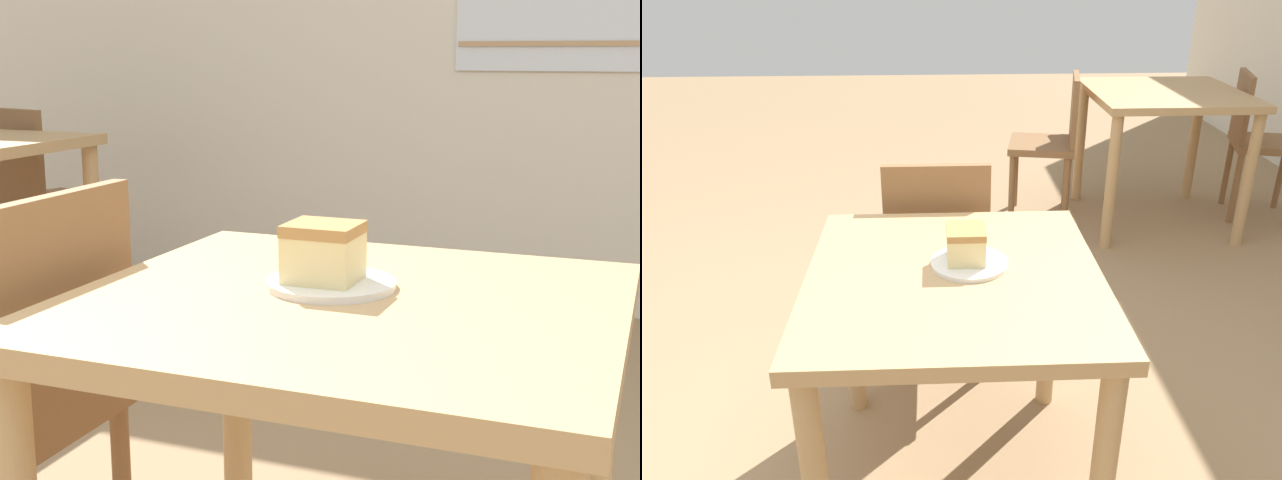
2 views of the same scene
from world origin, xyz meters
TOP-DOWN VIEW (x-y plane):
  - dining_table_near at (-0.05, 0.44)m, footprint 0.82×0.77m
  - chair_near_window at (-0.64, 0.40)m, footprint 0.37×0.37m
  - chair_far_opposite at (-2.10, 2.30)m, footprint 0.46×0.46m
  - plate at (-0.09, 0.48)m, footprint 0.20×0.20m
  - cake_slice at (-0.10, 0.47)m, footprint 0.11×0.10m

SIDE VIEW (x-z plane):
  - chair_near_window at x=-0.64m, z-range 0.05..0.91m
  - chair_far_opposite at x=-2.10m, z-range 0.05..0.91m
  - dining_table_near at x=-0.05m, z-range 0.24..0.96m
  - plate at x=-0.09m, z-range 0.72..0.73m
  - cake_slice at x=-0.10m, z-range 0.73..0.82m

